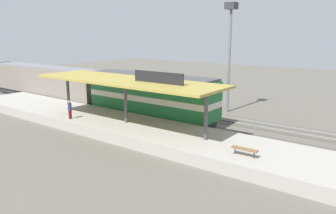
{
  "coord_description": "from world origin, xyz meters",
  "views": [
    {
      "loc": [
        -24.7,
        -19.58,
        8.5
      ],
      "look_at": [
        -1.38,
        -2.16,
        2.0
      ],
      "focal_mm": 35.14,
      "sensor_mm": 36.0,
      "label": 1
    }
  ],
  "objects_px": {
    "freight_car": "(141,89)",
    "person_waiting": "(70,109)",
    "platform_bench": "(244,149)",
    "locomotive": "(151,96)",
    "passenger_carriage_front": "(45,82)",
    "light_mast": "(230,35)"
  },
  "relations": [
    {
      "from": "freight_car",
      "to": "light_mast",
      "type": "relative_size",
      "value": 1.03
    },
    {
      "from": "platform_bench",
      "to": "freight_car",
      "type": "distance_m",
      "value": 20.86
    },
    {
      "from": "locomotive",
      "to": "person_waiting",
      "type": "bearing_deg",
      "value": 149.45
    },
    {
      "from": "freight_car",
      "to": "light_mast",
      "type": "bearing_deg",
      "value": -71.97
    },
    {
      "from": "platform_bench",
      "to": "locomotive",
      "type": "relative_size",
      "value": 0.12
    },
    {
      "from": "passenger_carriage_front",
      "to": "person_waiting",
      "type": "height_order",
      "value": "passenger_carriage_front"
    },
    {
      "from": "passenger_carriage_front",
      "to": "light_mast",
      "type": "distance_m",
      "value": 24.65
    },
    {
      "from": "light_mast",
      "to": "person_waiting",
      "type": "distance_m",
      "value": 18.08
    },
    {
      "from": "platform_bench",
      "to": "locomotive",
      "type": "bearing_deg",
      "value": 64.72
    },
    {
      "from": "person_waiting",
      "to": "locomotive",
      "type": "bearing_deg",
      "value": -30.55
    },
    {
      "from": "platform_bench",
      "to": "light_mast",
      "type": "bearing_deg",
      "value": 30.48
    },
    {
      "from": "locomotive",
      "to": "passenger_carriage_front",
      "type": "distance_m",
      "value": 18.0
    },
    {
      "from": "freight_car",
      "to": "locomotive",
      "type": "bearing_deg",
      "value": -131.21
    },
    {
      "from": "passenger_carriage_front",
      "to": "platform_bench",
      "type": "bearing_deg",
      "value": -101.06
    },
    {
      "from": "passenger_carriage_front",
      "to": "light_mast",
      "type": "bearing_deg",
      "value": -70.94
    },
    {
      "from": "freight_car",
      "to": "person_waiting",
      "type": "xyz_separation_m",
      "value": [
        -11.33,
        -1.28,
        -0.12
      ]
    },
    {
      "from": "locomotive",
      "to": "light_mast",
      "type": "xyz_separation_m",
      "value": [
        7.8,
        -4.58,
        5.99
      ]
    },
    {
      "from": "locomotive",
      "to": "light_mast",
      "type": "relative_size",
      "value": 1.23
    },
    {
      "from": "locomotive",
      "to": "passenger_carriage_front",
      "type": "xyz_separation_m",
      "value": [
        0.0,
        18.0,
        -0.1
      ]
    },
    {
      "from": "freight_car",
      "to": "passenger_carriage_front",
      "type": "bearing_deg",
      "value": 109.84
    },
    {
      "from": "platform_bench",
      "to": "freight_car",
      "type": "xyz_separation_m",
      "value": [
        10.6,
        17.96,
        0.63
      ]
    },
    {
      "from": "platform_bench",
      "to": "person_waiting",
      "type": "height_order",
      "value": "person_waiting"
    }
  ]
}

